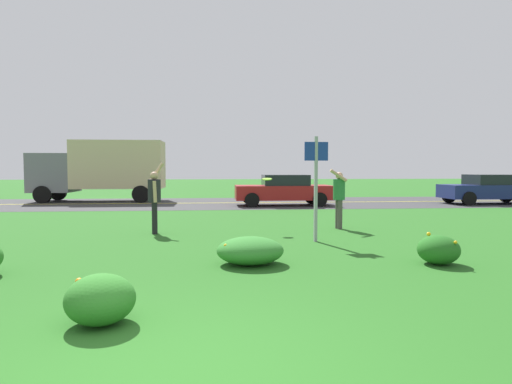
{
  "coord_description": "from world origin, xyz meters",
  "views": [
    {
      "loc": [
        0.33,
        -3.55,
        1.73
      ],
      "look_at": [
        1.33,
        7.2,
        1.16
      ],
      "focal_mm": 30.84,
      "sensor_mm": 36.0,
      "label": 1
    }
  ],
  "objects_px": {
    "sign_post_near_path": "(316,178)",
    "car_red_center_left": "(284,190)",
    "person_thrower_dark_shirt": "(155,196)",
    "box_truck_gray": "(102,167)",
    "car_navy_leftmost": "(489,189)",
    "frisbee_lime": "(267,179)",
    "person_catcher_green_shirt": "(339,195)"
  },
  "relations": [
    {
      "from": "sign_post_near_path",
      "to": "car_red_center_left",
      "type": "bearing_deg",
      "value": 85.33
    },
    {
      "from": "person_thrower_dark_shirt",
      "to": "box_truck_gray",
      "type": "bearing_deg",
      "value": 109.88
    },
    {
      "from": "car_red_center_left",
      "to": "car_navy_leftmost",
      "type": "bearing_deg",
      "value": 0.0
    },
    {
      "from": "car_navy_leftmost",
      "to": "box_truck_gray",
      "type": "xyz_separation_m",
      "value": [
        -19.45,
        3.47,
        1.06
      ]
    },
    {
      "from": "person_thrower_dark_shirt",
      "to": "car_navy_leftmost",
      "type": "bearing_deg",
      "value": 29.69
    },
    {
      "from": "sign_post_near_path",
      "to": "frisbee_lime",
      "type": "bearing_deg",
      "value": 118.0
    },
    {
      "from": "sign_post_near_path",
      "to": "frisbee_lime",
      "type": "relative_size",
      "value": 9.09
    },
    {
      "from": "frisbee_lime",
      "to": "car_navy_leftmost",
      "type": "height_order",
      "value": "frisbee_lime"
    },
    {
      "from": "sign_post_near_path",
      "to": "car_red_center_left",
      "type": "distance_m",
      "value": 10.34
    },
    {
      "from": "person_catcher_green_shirt",
      "to": "frisbee_lime",
      "type": "distance_m",
      "value": 2.2
    },
    {
      "from": "person_catcher_green_shirt",
      "to": "car_navy_leftmost",
      "type": "distance_m",
      "value": 12.84
    },
    {
      "from": "sign_post_near_path",
      "to": "person_thrower_dark_shirt",
      "type": "bearing_deg",
      "value": 157.3
    },
    {
      "from": "sign_post_near_path",
      "to": "frisbee_lime",
      "type": "height_order",
      "value": "sign_post_near_path"
    },
    {
      "from": "frisbee_lime",
      "to": "person_catcher_green_shirt",
      "type": "bearing_deg",
      "value": 8.89
    },
    {
      "from": "car_navy_leftmost",
      "to": "box_truck_gray",
      "type": "relative_size",
      "value": 0.67
    },
    {
      "from": "car_navy_leftmost",
      "to": "box_truck_gray",
      "type": "height_order",
      "value": "box_truck_gray"
    },
    {
      "from": "car_red_center_left",
      "to": "person_thrower_dark_shirt",
      "type": "bearing_deg",
      "value": -119.32
    },
    {
      "from": "frisbee_lime",
      "to": "car_navy_leftmost",
      "type": "xyz_separation_m",
      "value": [
        12.05,
        8.48,
        -0.71
      ]
    },
    {
      "from": "sign_post_near_path",
      "to": "car_red_center_left",
      "type": "height_order",
      "value": "sign_post_near_path"
    },
    {
      "from": "person_catcher_green_shirt",
      "to": "sign_post_near_path",
      "type": "bearing_deg",
      "value": -118.83
    },
    {
      "from": "sign_post_near_path",
      "to": "person_thrower_dark_shirt",
      "type": "distance_m",
      "value": 4.36
    },
    {
      "from": "person_thrower_dark_shirt",
      "to": "car_red_center_left",
      "type": "relative_size",
      "value": 0.42
    },
    {
      "from": "person_catcher_green_shirt",
      "to": "box_truck_gray",
      "type": "distance_m",
      "value": 15.05
    },
    {
      "from": "sign_post_near_path",
      "to": "box_truck_gray",
      "type": "distance_m",
      "value": 16.09
    },
    {
      "from": "person_thrower_dark_shirt",
      "to": "person_catcher_green_shirt",
      "type": "distance_m",
      "value": 5.19
    },
    {
      "from": "sign_post_near_path",
      "to": "person_catcher_green_shirt",
      "type": "distance_m",
      "value": 2.49
    },
    {
      "from": "person_catcher_green_shirt",
      "to": "frisbee_lime",
      "type": "height_order",
      "value": "person_catcher_green_shirt"
    },
    {
      "from": "sign_post_near_path",
      "to": "car_navy_leftmost",
      "type": "distance_m",
      "value": 15.14
    },
    {
      "from": "person_catcher_green_shirt",
      "to": "frisbee_lime",
      "type": "relative_size",
      "value": 6.31
    },
    {
      "from": "person_thrower_dark_shirt",
      "to": "person_catcher_green_shirt",
      "type": "height_order",
      "value": "person_thrower_dark_shirt"
    },
    {
      "from": "person_catcher_green_shirt",
      "to": "box_truck_gray",
      "type": "bearing_deg",
      "value": 129.37
    },
    {
      "from": "box_truck_gray",
      "to": "frisbee_lime",
      "type": "bearing_deg",
      "value": -58.21
    }
  ]
}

